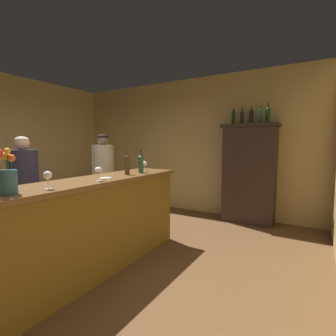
% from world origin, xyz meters
% --- Properties ---
extents(floor, '(7.73, 7.73, 0.00)m').
position_xyz_m(floor, '(0.00, 0.00, 0.00)').
color(floor, brown).
rests_on(floor, ground).
extents(wall_back, '(5.70, 0.12, 2.84)m').
position_xyz_m(wall_back, '(0.00, 3.03, 1.42)').
color(wall_back, tan).
rests_on(wall_back, ground).
extents(bar_counter, '(0.61, 2.76, 1.07)m').
position_xyz_m(bar_counter, '(0.36, -0.06, 0.54)').
color(bar_counter, brown).
rests_on(bar_counter, ground).
extents(display_cabinet, '(1.00, 0.42, 1.83)m').
position_xyz_m(display_cabinet, '(1.46, 2.73, 0.95)').
color(display_cabinet, '#30231F').
rests_on(display_cabinet, ground).
extents(wine_bottle_riesling, '(0.07, 0.07, 0.32)m').
position_xyz_m(wine_bottle_riesling, '(0.48, 0.74, 1.21)').
color(wine_bottle_riesling, '#254D2C').
rests_on(wine_bottle_riesling, bar_counter).
extents(wine_bottle_rose, '(0.06, 0.06, 0.31)m').
position_xyz_m(wine_bottle_rose, '(0.43, 0.51, 1.21)').
color(wine_bottle_rose, '#462E19').
rests_on(wine_bottle_rose, bar_counter).
extents(wine_glass_front, '(0.08, 0.08, 0.15)m').
position_xyz_m(wine_glass_front, '(0.40, 0.93, 1.18)').
color(wine_glass_front, white).
rests_on(wine_glass_front, bar_counter).
extents(wine_glass_mid, '(0.08, 0.08, 0.15)m').
position_xyz_m(wine_glass_mid, '(0.53, -0.08, 1.18)').
color(wine_glass_mid, white).
rests_on(wine_glass_mid, bar_counter).
extents(wine_glass_rear, '(0.07, 0.07, 0.16)m').
position_xyz_m(wine_glass_rear, '(0.51, -0.65, 1.19)').
color(wine_glass_rear, white).
rests_on(wine_glass_rear, bar_counter).
extents(flower_arrangement, '(0.16, 0.18, 0.37)m').
position_xyz_m(flower_arrangement, '(0.44, -0.96, 1.23)').
color(flower_arrangement, '#2E5B72').
rests_on(flower_arrangement, bar_counter).
extents(cheese_plate, '(0.14, 0.14, 0.01)m').
position_xyz_m(cheese_plate, '(0.47, 0.08, 1.08)').
color(cheese_plate, white).
rests_on(cheese_plate, bar_counter).
extents(display_bottle_left, '(0.06, 0.06, 0.33)m').
position_xyz_m(display_bottle_left, '(1.14, 2.73, 1.98)').
color(display_bottle_left, black).
rests_on(display_bottle_left, display_cabinet).
extents(display_bottle_midleft, '(0.06, 0.06, 0.32)m').
position_xyz_m(display_bottle_midleft, '(1.30, 2.73, 1.96)').
color(display_bottle_midleft, black).
rests_on(display_bottle_midleft, display_cabinet).
extents(display_bottle_center, '(0.08, 0.08, 0.31)m').
position_xyz_m(display_bottle_center, '(1.47, 2.73, 1.97)').
color(display_bottle_center, black).
rests_on(display_bottle_center, display_cabinet).
extents(display_bottle_midright, '(0.07, 0.07, 0.32)m').
position_xyz_m(display_bottle_midright, '(1.62, 2.73, 1.97)').
color(display_bottle_midright, '#245134').
rests_on(display_bottle_midright, display_cabinet).
extents(display_bottle_right, '(0.08, 0.08, 0.34)m').
position_xyz_m(display_bottle_right, '(1.75, 2.73, 1.98)').
color(display_bottle_right, '#173819').
rests_on(display_bottle_right, display_cabinet).
extents(patron_redhead, '(0.38, 0.38, 1.57)m').
position_xyz_m(patron_redhead, '(-0.98, -0.04, 0.85)').
color(patron_redhead, brown).
rests_on(patron_redhead, ground).
extents(patron_in_navy, '(0.39, 0.39, 1.64)m').
position_xyz_m(patron_in_navy, '(-0.84, 1.35, 0.90)').
color(patron_in_navy, '#253550').
rests_on(patron_in_navy, ground).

